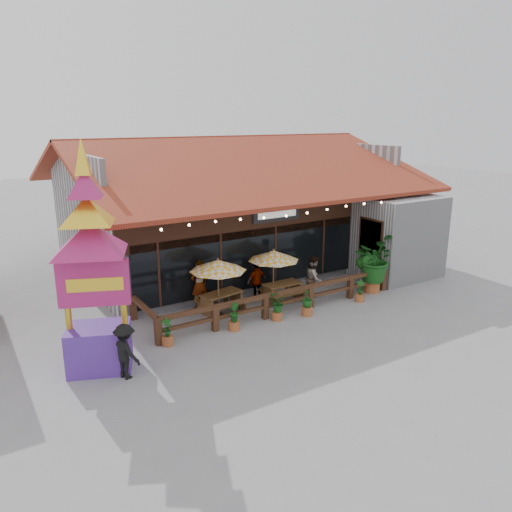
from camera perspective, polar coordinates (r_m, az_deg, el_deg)
ground at (r=19.64m, az=6.42°, el=-5.15°), size 100.00×100.00×0.00m
restaurant_building at (r=24.48m, az=-2.54°, el=4.47°), size 15.50×14.73×6.09m
patio_railing at (r=17.98m, az=1.33°, el=-4.95°), size 10.00×2.60×0.92m
umbrella_left at (r=17.57m, az=-4.38°, el=-1.12°), size 2.62×2.62×2.16m
umbrella_right at (r=19.01m, az=2.03°, el=0.04°), size 2.60×2.60×2.10m
picnic_table_left at (r=18.38m, az=-3.95°, el=-4.90°), size 1.76×1.59×0.74m
picnic_table_right at (r=19.47m, az=3.02°, el=-3.75°), size 1.49×1.29×0.71m
thai_sign_tower at (r=14.01m, az=-18.44°, el=1.30°), size 3.33×3.33×6.93m
tropical_plant at (r=20.70m, az=13.28°, el=-0.41°), size 2.29×2.27×2.39m
diner_a at (r=18.64m, az=-6.49°, el=-3.22°), size 0.74×0.54×1.89m
diner_b at (r=19.55m, az=6.66°, el=-2.53°), size 1.08×1.06×1.75m
diner_c at (r=19.52m, az=0.09°, el=-2.85°), size 0.91×0.44×1.50m
pedestrian at (r=14.24m, az=-14.72°, el=-10.49°), size 0.92×1.16×1.57m
planter_a at (r=16.02m, az=-10.10°, el=-8.76°), size 0.37×0.37×0.92m
planter_b at (r=16.84m, az=-2.53°, el=-7.08°), size 0.39×0.41×0.96m
planter_c at (r=17.60m, az=2.43°, el=-5.72°), size 0.73×0.69×0.94m
planter_d at (r=18.10m, az=5.87°, el=-5.35°), size 0.50×0.50×1.00m
planter_e at (r=19.78m, az=11.80°, el=-4.10°), size 0.37×0.36×0.88m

